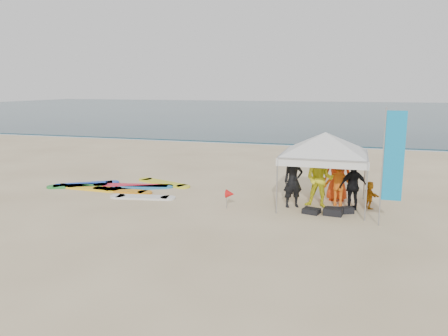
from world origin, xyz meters
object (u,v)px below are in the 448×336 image
marker_pennant (230,194)px  person_black_a (293,181)px  person_orange_a (339,182)px  feather_flag (393,158)px  person_black_b (353,186)px  person_yellow (319,179)px  person_seated (369,195)px  person_orange_b (338,174)px  canopy_tent (326,133)px  surfboard_spread (121,187)px

marker_pennant → person_black_a: bearing=23.1°
person_black_a → person_orange_a: person_black_a is taller
feather_flag → person_black_b: bearing=124.6°
person_yellow → person_seated: person_yellow is taller
person_black_a → marker_pennant: person_black_a is taller
person_black_b → marker_pennant: (-3.81, -1.01, -0.29)m
person_black_b → feather_flag: bearing=97.3°
person_orange_b → feather_flag: size_ratio=0.56×
person_seated → marker_pennant: person_seated is taller
canopy_tent → person_yellow: bearing=-121.1°
person_orange_a → marker_pennant: bearing=27.8°
person_black_b → surfboard_spread: person_black_b is taller
person_black_a → person_black_b: person_black_a is taller
person_black_b → person_orange_a: bearing=-70.6°
canopy_tent → surfboard_spread: 8.13m
person_yellow → feather_flag: 2.76m
person_orange_a → surfboard_spread: 8.28m
person_black_a → surfboard_spread: (-6.81, 0.70, -0.85)m
marker_pennant → person_yellow: bearing=20.6°
canopy_tent → feather_flag: 2.62m
person_black_a → person_yellow: person_yellow is taller
person_black_a → marker_pennant: bearing=175.5°
person_black_b → marker_pennant: size_ratio=2.46×
person_seated → person_orange_a: bearing=59.9°
person_seated → marker_pennant: 4.55m
surfboard_spread → person_orange_a: bearing=-0.6°
person_black_a → canopy_tent: size_ratio=0.47×
person_yellow → surfboard_spread: size_ratio=0.37×
person_orange_b → canopy_tent: 1.79m
person_orange_a → canopy_tent: canopy_tent is taller
person_black_a → person_black_b: bearing=-21.8°
person_yellow → person_seated: (1.60, 0.34, -0.50)m
person_yellow → person_orange_a: size_ratio=1.19×
person_yellow → marker_pennant: size_ratio=2.98×
person_orange_a → person_seated: bearing=-179.4°
canopy_tent → surfboard_spread: bearing=177.9°
person_yellow → canopy_tent: size_ratio=0.51×
person_yellow → person_black_a: bearing=-157.3°
person_black_b → person_black_a: bearing=-21.5°
person_black_a → person_black_b: 1.91m
person_orange_a → canopy_tent: size_ratio=0.43×
person_orange_a → person_black_b: (0.46, -0.43, -0.01)m
person_orange_a → person_black_b: person_orange_a is taller
person_black_a → canopy_tent: bearing=-3.7°
person_black_b → person_orange_b: person_orange_b is taller
person_orange_a → feather_flag: (1.47, -1.89, 1.19)m
person_black_a → person_seated: bearing=-14.6°
person_orange_b → surfboard_spread: bearing=7.0°
person_yellow → surfboard_spread: bearing=-175.6°
person_black_a → feather_flag: bearing=-51.2°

